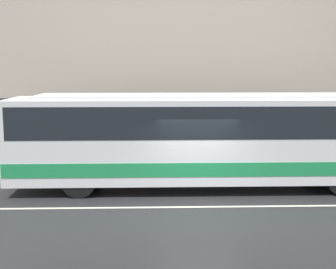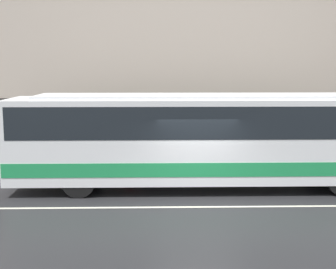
% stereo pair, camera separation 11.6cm
% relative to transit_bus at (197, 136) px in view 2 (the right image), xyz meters
% --- Properties ---
extents(ground_plane, '(60.00, 60.00, 0.00)m').
position_rel_transit_bus_xyz_m(ground_plane, '(-0.09, -2.22, -1.80)').
color(ground_plane, '#262628').
extents(sidewalk, '(60.00, 2.24, 0.15)m').
position_rel_transit_bus_xyz_m(sidewalk, '(-0.09, 2.90, -1.72)').
color(sidewalk, gray).
rests_on(sidewalk, ground_plane).
extents(building_facade, '(60.00, 0.35, 13.76)m').
position_rel_transit_bus_xyz_m(building_facade, '(-0.09, 4.16, 4.87)').
color(building_facade, '#B7A899').
rests_on(building_facade, ground_plane).
extents(lane_stripe, '(54.00, 0.14, 0.01)m').
position_rel_transit_bus_xyz_m(lane_stripe, '(-0.09, -2.22, -1.79)').
color(lane_stripe, beige).
rests_on(lane_stripe, ground_plane).
extents(transit_bus, '(12.47, 2.52, 3.19)m').
position_rel_transit_bus_xyz_m(transit_bus, '(0.00, 0.00, 0.00)').
color(transit_bus, white).
rests_on(transit_bus, ground_plane).
extents(pedestrian_waiting, '(0.36, 0.36, 1.63)m').
position_rel_transit_bus_xyz_m(pedestrian_waiting, '(-2.48, 3.39, -0.89)').
color(pedestrian_waiting, maroon).
rests_on(pedestrian_waiting, sidewalk).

